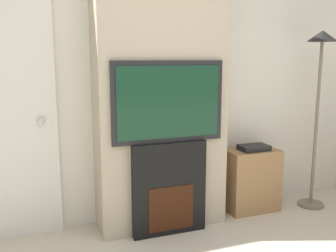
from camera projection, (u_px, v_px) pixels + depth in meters
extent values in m
cube|color=silver|center=(152.00, 69.00, 3.30)|extent=(6.00, 0.06, 2.70)
cube|color=tan|center=(160.00, 70.00, 3.10)|extent=(1.09, 0.38, 2.70)
cube|color=black|center=(168.00, 188.00, 3.09)|extent=(0.62, 0.14, 0.78)
cube|color=#33160A|center=(171.00, 209.00, 3.05)|extent=(0.39, 0.01, 0.37)
cube|color=black|center=(168.00, 102.00, 2.97)|extent=(0.92, 0.06, 0.65)
cube|color=#143823|center=(169.00, 102.00, 2.94)|extent=(0.85, 0.01, 0.57)
cylinder|color=#726651|center=(310.00, 204.00, 3.72)|extent=(0.25, 0.25, 0.03)
cylinder|color=#726651|center=(316.00, 125.00, 3.58)|extent=(0.03, 0.03, 1.57)
cone|color=black|center=(323.00, 36.00, 3.43)|extent=(0.27, 0.27, 0.10)
cube|color=#997047|center=(251.00, 180.00, 3.59)|extent=(0.50, 0.32, 0.59)
cube|color=black|center=(254.00, 148.00, 3.50)|extent=(0.27, 0.18, 0.05)
cube|color=silver|center=(0.00, 117.00, 2.89)|extent=(0.84, 0.04, 1.99)
sphere|color=silver|center=(41.00, 121.00, 2.96)|extent=(0.06, 0.06, 0.06)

